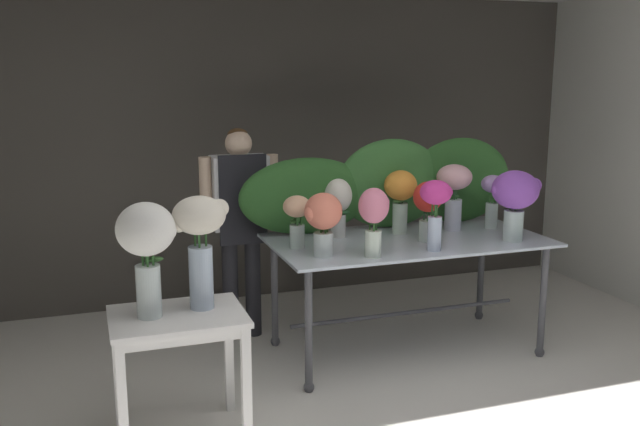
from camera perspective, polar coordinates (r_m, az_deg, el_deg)
ground_plane at (r=5.03m, az=2.13°, el=-12.15°), size 7.65×7.65×0.00m
wall_back at (r=6.30m, az=-3.48°, el=5.32°), size 5.83×0.12×2.68m
display_table_glass at (r=5.04m, az=7.14°, el=-3.40°), size 1.95×1.02×0.85m
side_table_white at (r=3.93m, az=-11.53°, el=-9.52°), size 0.72×0.55×0.73m
florist at (r=5.25m, az=-6.54°, el=0.20°), size 0.60×0.24×1.61m
foliage_backdrop at (r=5.28m, az=5.24°, el=2.16°), size 2.21×0.24×0.68m
vase_scarlet_roses at (r=4.90m, az=8.79°, el=0.71°), size 0.20×0.20×0.42m
vase_rosy_carnations at (r=4.45m, az=4.43°, el=-0.12°), size 0.21×0.20×0.45m
vase_lilac_tulips at (r=5.41m, az=13.92°, el=1.44°), size 0.19×0.18×0.41m
vase_sunset_dahlias at (r=5.10m, az=6.57°, el=1.63°), size 0.25×0.24×0.47m
vase_blush_peonies at (r=5.28m, az=10.91°, el=2.05°), size 0.28×0.26×0.50m
vase_peach_stock at (r=4.67m, az=-1.87°, el=-0.24°), size 0.19×0.19×0.36m
vase_magenta_snapdragons at (r=4.64m, az=9.44°, el=0.75°), size 0.23×0.21×0.48m
vase_ivory_lilies at (r=4.98m, az=1.49°, el=0.83°), size 0.20×0.20×0.42m
vase_coral_freesia at (r=4.46m, az=0.23°, el=-0.41°), size 0.26×0.24×0.41m
vase_violet_anemones at (r=5.04m, az=15.67°, el=1.38°), size 0.36×0.33×0.50m
vase_white_roses_tall at (r=3.76m, az=-13.97°, el=-2.34°), size 0.31×0.31×0.62m
vase_cream_lisianthus_tall at (r=3.85m, az=-9.80°, el=-1.84°), size 0.33×0.29×0.63m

